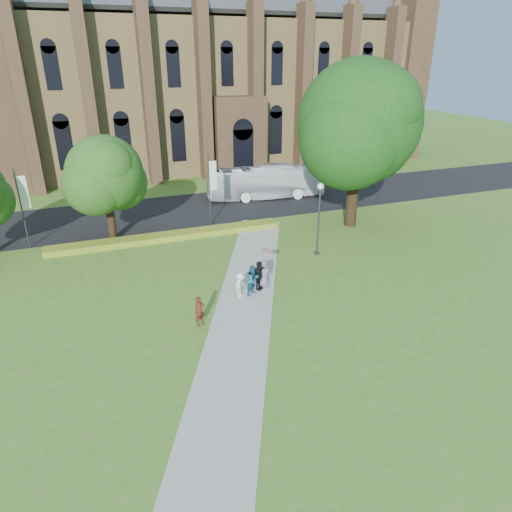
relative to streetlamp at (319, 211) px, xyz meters
name	(u,v)px	position (x,y,z in m)	size (l,w,h in m)	color
ground	(250,318)	(-7.50, -6.50, -3.30)	(160.00, 160.00, 0.00)	#467021
road	(176,211)	(-7.50, 13.50, -3.29)	(160.00, 10.00, 0.02)	black
footpath	(244,309)	(-7.50, -5.50, -3.28)	(3.20, 30.00, 0.04)	#B2B2A8
flower_hedge	(168,236)	(-9.50, 6.70, -3.07)	(18.00, 1.40, 0.45)	gold
cathedral	(216,57)	(2.50, 33.23, 9.69)	(52.60, 18.25, 28.00)	brown
streetlamp	(319,211)	(0.00, 0.00, 0.00)	(0.44, 0.44, 5.24)	#38383D
large_tree	(359,123)	(5.50, 4.50, 5.07)	(9.60, 9.60, 13.20)	#332114
street_tree_1	(105,174)	(-13.50, 8.00, 1.93)	(5.60, 5.60, 8.05)	#332114
banner_pole_0	(211,186)	(-5.39, 8.70, 0.09)	(0.70, 0.10, 6.00)	#38383D
banner_pole_1	(22,204)	(-19.39, 8.70, 0.09)	(0.70, 0.10, 6.00)	#38383D
tour_coach	(265,182)	(1.77, 14.49, -1.66)	(2.71, 11.60, 3.23)	white
pedestrian_0	(199,311)	(-10.24, -6.32, -2.42)	(0.61, 0.40, 1.67)	#541F13
pedestrian_1	(253,280)	(-6.41, -4.10, -2.33)	(0.90, 0.70, 1.86)	#185B7B
pedestrian_2	(240,285)	(-7.22, -4.13, -2.49)	(0.98, 0.57, 1.52)	white
pedestrian_3	(259,276)	(-5.90, -3.66, -2.32)	(1.10, 0.46, 1.87)	black
pedestrian_4	(264,273)	(-5.40, -3.35, -2.39)	(0.84, 0.55, 1.72)	slate
parasol	(267,255)	(-5.22, -3.25, -1.23)	(0.69, 0.69, 0.61)	#D99F99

